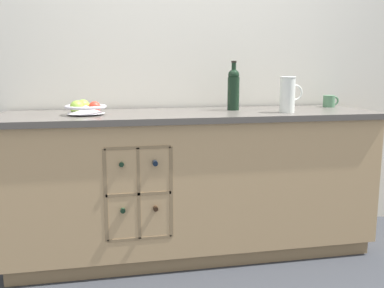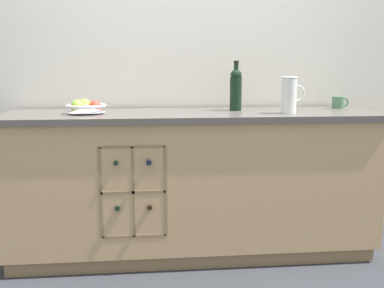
{
  "view_description": "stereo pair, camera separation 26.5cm",
  "coord_description": "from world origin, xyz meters",
  "views": [
    {
      "loc": [
        -0.52,
        -2.56,
        1.17
      ],
      "look_at": [
        0.0,
        0.0,
        0.7
      ],
      "focal_mm": 40.0,
      "sensor_mm": 36.0,
      "label": 1
    },
    {
      "loc": [
        -0.25,
        -2.6,
        1.17
      ],
      "look_at": [
        0.0,
        0.0,
        0.7
      ],
      "focal_mm": 40.0,
      "sensor_mm": 36.0,
      "label": 2
    }
  ],
  "objects": [
    {
      "name": "kitchen_island",
      "position": [
        -0.0,
        -0.0,
        0.46
      ],
      "size": [
        2.28,
        0.65,
        0.9
      ],
      "color": "olive",
      "rests_on": "ground_plane"
    },
    {
      "name": "white_pitcher",
      "position": [
        0.57,
        -0.13,
        1.02
      ],
      "size": [
        0.15,
        0.1,
        0.22
      ],
      "color": "silver",
      "rests_on": "kitchen_island"
    },
    {
      "name": "ceramic_mug",
      "position": [
        1.01,
        0.16,
        0.94
      ],
      "size": [
        0.11,
        0.08,
        0.08
      ],
      "color": "#4C7A56",
      "rests_on": "kitchen_island"
    },
    {
      "name": "standing_wine_bottle",
      "position": [
        0.29,
        0.08,
        1.04
      ],
      "size": [
        0.08,
        0.08,
        0.31
      ],
      "color": "black",
      "rests_on": "kitchen_island"
    },
    {
      "name": "ground_plane",
      "position": [
        0.0,
        0.0,
        0.0
      ],
      "size": [
        14.0,
        14.0,
        0.0
      ],
      "primitive_type": "plane",
      "color": "#2D3035"
    },
    {
      "name": "fruit_bowl",
      "position": [
        -0.63,
        -0.03,
        0.94
      ],
      "size": [
        0.24,
        0.24,
        0.09
      ],
      "color": "silver",
      "rests_on": "kitchen_island"
    },
    {
      "name": "back_wall",
      "position": [
        0.0,
        0.36,
        1.27
      ],
      "size": [
        4.64,
        0.06,
        2.55
      ],
      "primitive_type": "cube",
      "color": "silver",
      "rests_on": "ground_plane"
    }
  ]
}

